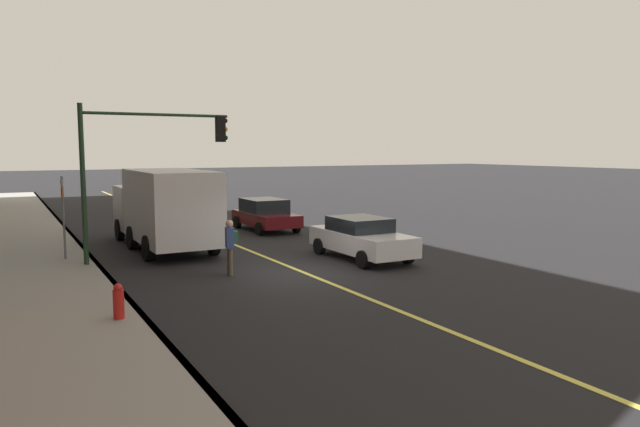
{
  "coord_description": "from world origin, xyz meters",
  "views": [
    {
      "loc": [
        -16.3,
        8.29,
        3.88
      ],
      "look_at": [
        -1.36,
        0.09,
        2.0
      ],
      "focal_mm": 33.02,
      "sensor_mm": 36.0,
      "label": 1
    }
  ],
  "objects_px": {
    "traffic_light_mast": "(145,154)",
    "street_sign_post": "(63,212)",
    "fire_hydrant": "(119,305)",
    "truck_white": "(165,207)",
    "car_maroon": "(265,214)",
    "car_white": "(361,238)",
    "pedestrian_with_backpack": "(230,243)"
  },
  "relations": [
    {
      "from": "traffic_light_mast",
      "to": "street_sign_post",
      "type": "distance_m",
      "value": 3.46
    },
    {
      "from": "street_sign_post",
      "to": "fire_hydrant",
      "type": "xyz_separation_m",
      "value": [
        -8.27,
        -0.3,
        -1.27
      ]
    },
    {
      "from": "truck_white",
      "to": "fire_hydrant",
      "type": "bearing_deg",
      "value": 160.23
    },
    {
      "from": "car_maroon",
      "to": "car_white",
      "type": "distance_m",
      "value": 8.41
    },
    {
      "from": "car_maroon",
      "to": "traffic_light_mast",
      "type": "height_order",
      "value": "traffic_light_mast"
    },
    {
      "from": "fire_hydrant",
      "to": "street_sign_post",
      "type": "bearing_deg",
      "value": 2.11
    },
    {
      "from": "truck_white",
      "to": "street_sign_post",
      "type": "bearing_deg",
      "value": 108.99
    },
    {
      "from": "pedestrian_with_backpack",
      "to": "traffic_light_mast",
      "type": "xyz_separation_m",
      "value": [
        3.14,
        1.79,
        2.71
      ]
    },
    {
      "from": "pedestrian_with_backpack",
      "to": "street_sign_post",
      "type": "xyz_separation_m",
      "value": [
        4.51,
        4.28,
        0.74
      ]
    },
    {
      "from": "car_white",
      "to": "pedestrian_with_backpack",
      "type": "distance_m",
      "value": 5.02
    },
    {
      "from": "car_maroon",
      "to": "street_sign_post",
      "type": "height_order",
      "value": "street_sign_post"
    },
    {
      "from": "street_sign_post",
      "to": "fire_hydrant",
      "type": "distance_m",
      "value": 8.37
    },
    {
      "from": "car_maroon",
      "to": "car_white",
      "type": "bearing_deg",
      "value": -179.75
    },
    {
      "from": "car_white",
      "to": "pedestrian_with_backpack",
      "type": "bearing_deg",
      "value": 94.01
    },
    {
      "from": "fire_hydrant",
      "to": "truck_white",
      "type": "bearing_deg",
      "value": -19.77
    },
    {
      "from": "truck_white",
      "to": "street_sign_post",
      "type": "relative_size",
      "value": 2.65
    },
    {
      "from": "car_maroon",
      "to": "car_white",
      "type": "xyz_separation_m",
      "value": [
        -8.41,
        -0.04,
        -0.02
      ]
    },
    {
      "from": "car_white",
      "to": "traffic_light_mast",
      "type": "distance_m",
      "value": 7.92
    },
    {
      "from": "car_maroon",
      "to": "truck_white",
      "type": "bearing_deg",
      "value": 118.27
    },
    {
      "from": "car_white",
      "to": "pedestrian_with_backpack",
      "type": "height_order",
      "value": "pedestrian_with_backpack"
    },
    {
      "from": "car_maroon",
      "to": "pedestrian_with_backpack",
      "type": "bearing_deg",
      "value": 150.46
    },
    {
      "from": "car_maroon",
      "to": "car_white",
      "type": "height_order",
      "value": "car_maroon"
    },
    {
      "from": "traffic_light_mast",
      "to": "fire_hydrant",
      "type": "bearing_deg",
      "value": 162.42
    },
    {
      "from": "street_sign_post",
      "to": "car_white",
      "type": "bearing_deg",
      "value": -114.14
    },
    {
      "from": "car_maroon",
      "to": "fire_hydrant",
      "type": "relative_size",
      "value": 4.53
    },
    {
      "from": "pedestrian_with_backpack",
      "to": "street_sign_post",
      "type": "relative_size",
      "value": 0.58
    },
    {
      "from": "pedestrian_with_backpack",
      "to": "car_maroon",
      "type": "bearing_deg",
      "value": -29.54
    },
    {
      "from": "car_white",
      "to": "truck_white",
      "type": "xyz_separation_m",
      "value": [
        5.45,
        5.54,
        0.89
      ]
    },
    {
      "from": "car_maroon",
      "to": "street_sign_post",
      "type": "bearing_deg",
      "value": 114.67
    },
    {
      "from": "pedestrian_with_backpack",
      "to": "traffic_light_mast",
      "type": "distance_m",
      "value": 4.52
    },
    {
      "from": "truck_white",
      "to": "traffic_light_mast",
      "type": "xyz_separation_m",
      "value": [
        -2.66,
        1.25,
        2.07
      ]
    },
    {
      "from": "car_white",
      "to": "truck_white",
      "type": "height_order",
      "value": "truck_white"
    }
  ]
}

